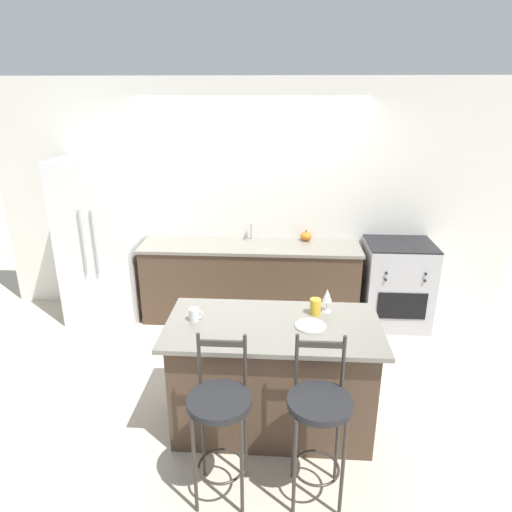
% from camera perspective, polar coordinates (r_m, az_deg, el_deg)
% --- Properties ---
extents(ground_plane, '(18.00, 18.00, 0.00)m').
position_cam_1_polar(ground_plane, '(5.22, -0.98, -9.28)').
color(ground_plane, beige).
extents(wall_back, '(6.00, 0.07, 2.70)m').
position_cam_1_polar(wall_back, '(5.34, -0.51, 7.00)').
color(wall_back, silver).
rests_on(wall_back, ground_plane).
extents(back_counter, '(2.49, 0.63, 0.91)m').
position_cam_1_polar(back_counter, '(5.33, -0.71, -3.14)').
color(back_counter, '#4C3828').
rests_on(back_counter, ground_plane).
extents(sink_faucet, '(0.02, 0.13, 0.22)m').
position_cam_1_polar(sink_faucet, '(5.31, -0.58, 3.51)').
color(sink_faucet, '#ADAFB5').
rests_on(sink_faucet, back_counter).
extents(kitchen_island, '(1.62, 0.83, 0.91)m').
position_cam_1_polar(kitchen_island, '(3.68, 2.07, -14.72)').
color(kitchen_island, '#4C3828').
rests_on(kitchen_island, ground_plane).
extents(refrigerator, '(0.82, 0.71, 1.87)m').
position_cam_1_polar(refrigerator, '(5.49, -18.70, 1.80)').
color(refrigerator, white).
rests_on(refrigerator, ground_plane).
extents(oven_range, '(0.73, 0.66, 0.97)m').
position_cam_1_polar(oven_range, '(5.42, 17.13, -3.32)').
color(oven_range, '#B7B7BC').
rests_on(oven_range, ground_plane).
extents(bar_stool_near, '(0.41, 0.41, 1.14)m').
position_cam_1_polar(bar_stool_near, '(3.05, -4.47, -19.32)').
color(bar_stool_near, '#332D28').
rests_on(bar_stool_near, ground_plane).
extents(bar_stool_far, '(0.41, 0.41, 1.14)m').
position_cam_1_polar(bar_stool_far, '(3.06, 7.86, -19.37)').
color(bar_stool_far, '#332D28').
rests_on(bar_stool_far, ground_plane).
extents(dinner_plate, '(0.23, 0.23, 0.02)m').
position_cam_1_polar(dinner_plate, '(3.43, 6.82, -8.62)').
color(dinner_plate, beige).
rests_on(dinner_plate, kitchen_island).
extents(wine_glass, '(0.08, 0.08, 0.19)m').
position_cam_1_polar(wine_glass, '(3.61, 8.89, -4.93)').
color(wine_glass, white).
rests_on(wine_glass, kitchen_island).
extents(coffee_mug, '(0.11, 0.08, 0.10)m').
position_cam_1_polar(coffee_mug, '(3.50, -7.71, -7.28)').
color(coffee_mug, white).
rests_on(coffee_mug, kitchen_island).
extents(tumbler_cup, '(0.09, 0.09, 0.13)m').
position_cam_1_polar(tumbler_cup, '(3.59, 7.42, -6.30)').
color(tumbler_cup, gold).
rests_on(tumbler_cup, kitchen_island).
extents(pumpkin_decoration, '(0.13, 0.13, 0.12)m').
position_cam_1_polar(pumpkin_decoration, '(5.32, 6.27, 2.45)').
color(pumpkin_decoration, orange).
rests_on(pumpkin_decoration, back_counter).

